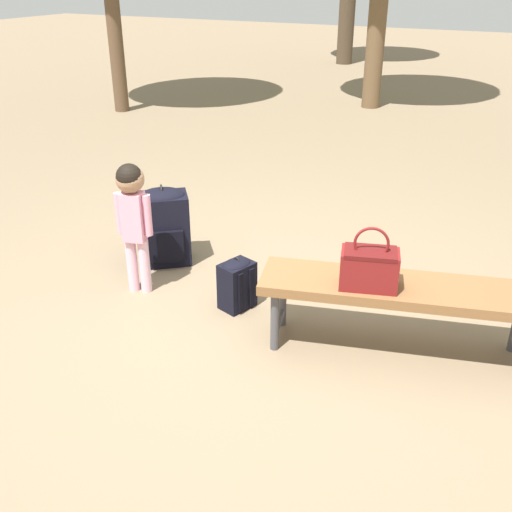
{
  "coord_description": "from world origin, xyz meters",
  "views": [
    {
      "loc": [
        -1.48,
        2.92,
        2.09
      ],
      "look_at": [
        0.01,
        -0.06,
        0.45
      ],
      "focal_mm": 41.67,
      "sensor_mm": 36.0,
      "label": 1
    }
  ],
  "objects_px": {
    "park_bench": "(399,293)",
    "backpack_small": "(237,282)",
    "handbag": "(369,267)",
    "backpack_large": "(164,224)",
    "child_standing": "(133,209)"
  },
  "relations": [
    {
      "from": "park_bench",
      "to": "backpack_small",
      "type": "bearing_deg",
      "value": -1.15
    },
    {
      "from": "handbag",
      "to": "backpack_large",
      "type": "height_order",
      "value": "handbag"
    },
    {
      "from": "backpack_large",
      "to": "backpack_small",
      "type": "xyz_separation_m",
      "value": [
        -0.82,
        0.36,
        -0.13
      ]
    },
    {
      "from": "handbag",
      "to": "backpack_large",
      "type": "relative_size",
      "value": 0.58
    },
    {
      "from": "handbag",
      "to": "park_bench",
      "type": "bearing_deg",
      "value": -145.2
    },
    {
      "from": "backpack_large",
      "to": "child_standing",
      "type": "bearing_deg",
      "value": 101.59
    },
    {
      "from": "park_bench",
      "to": "backpack_large",
      "type": "distance_m",
      "value": 1.94
    },
    {
      "from": "child_standing",
      "to": "backpack_large",
      "type": "distance_m",
      "value": 0.57
    },
    {
      "from": "handbag",
      "to": "child_standing",
      "type": "xyz_separation_m",
      "value": [
        1.64,
        -0.02,
        0.05
      ]
    },
    {
      "from": "backpack_small",
      "to": "handbag",
      "type": "bearing_deg",
      "value": 171.8
    },
    {
      "from": "backpack_large",
      "to": "backpack_small",
      "type": "distance_m",
      "value": 0.91
    },
    {
      "from": "park_bench",
      "to": "child_standing",
      "type": "height_order",
      "value": "child_standing"
    },
    {
      "from": "park_bench",
      "to": "backpack_small",
      "type": "height_order",
      "value": "park_bench"
    },
    {
      "from": "park_bench",
      "to": "backpack_large",
      "type": "bearing_deg",
      "value": -11.38
    },
    {
      "from": "park_bench",
      "to": "handbag",
      "type": "xyz_separation_m",
      "value": [
        0.16,
        0.11,
        0.18
      ]
    }
  ]
}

